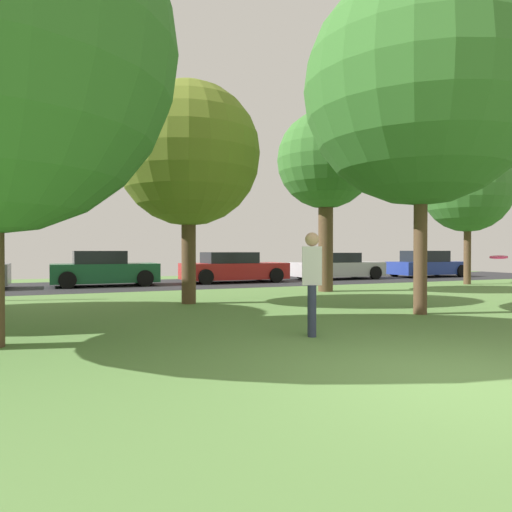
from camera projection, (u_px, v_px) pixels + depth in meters
ground_plane at (468, 383)px, 5.20m from camera, size 44.00×44.00×0.00m
road_strip at (159, 284)px, 19.89m from camera, size 44.00×6.40×0.01m
oak_tree_right at (326, 162)px, 16.51m from camera, size 3.36×3.36×6.22m
birch_tree_lone at (189, 155)px, 12.78m from camera, size 3.84×3.84×5.91m
maple_tree_near at (421, 89)px, 10.67m from camera, size 5.21×5.21×7.64m
oak_tree_center at (468, 188)px, 19.89m from camera, size 3.63×3.63×5.81m
person_catcher at (312, 279)px, 7.99m from camera, size 0.39×0.34×1.73m
frisbee_disc at (499, 257)px, 7.78m from camera, size 0.37×0.37×0.05m
parked_car_green at (104, 270)px, 18.98m from camera, size 4.05×1.99×1.39m
parked_car_red at (233, 268)px, 21.14m from camera, size 4.58×2.11×1.33m
parked_car_silver at (337, 267)px, 23.42m from camera, size 4.43×1.99×1.29m
parked_car_blue at (427, 265)px, 25.39m from camera, size 4.15×2.03×1.38m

